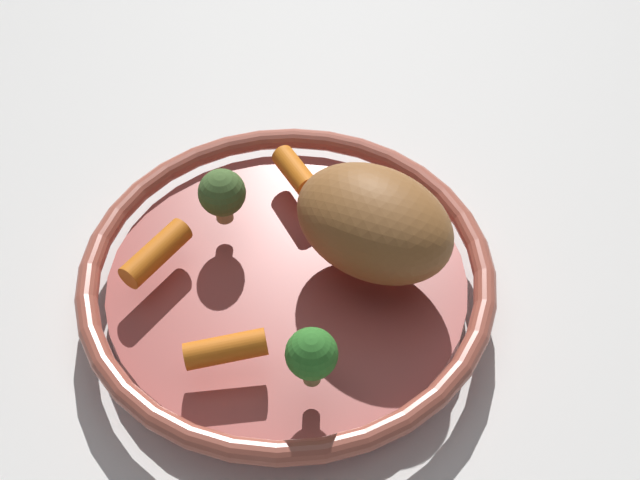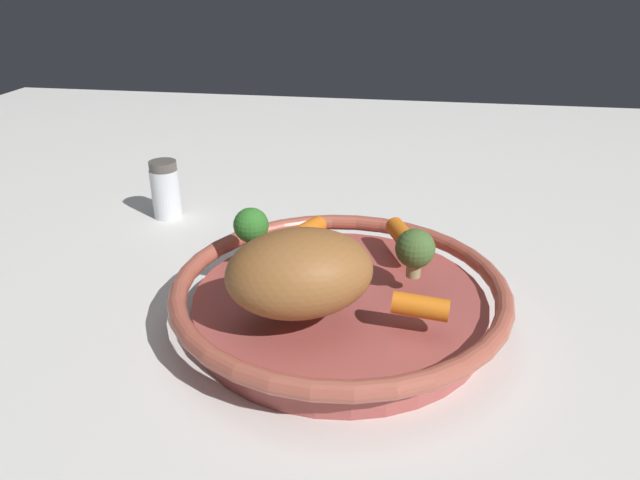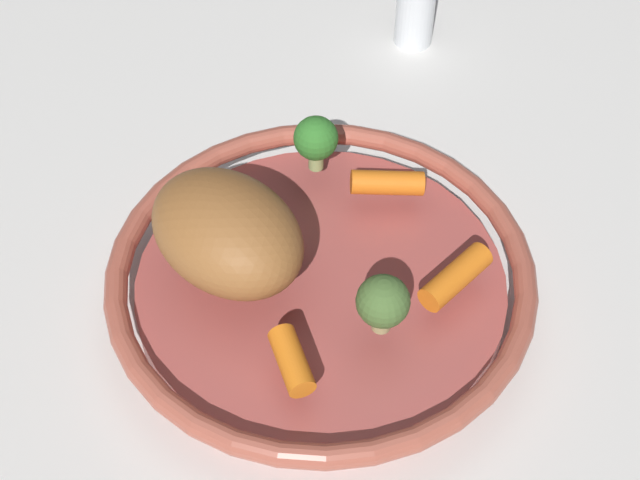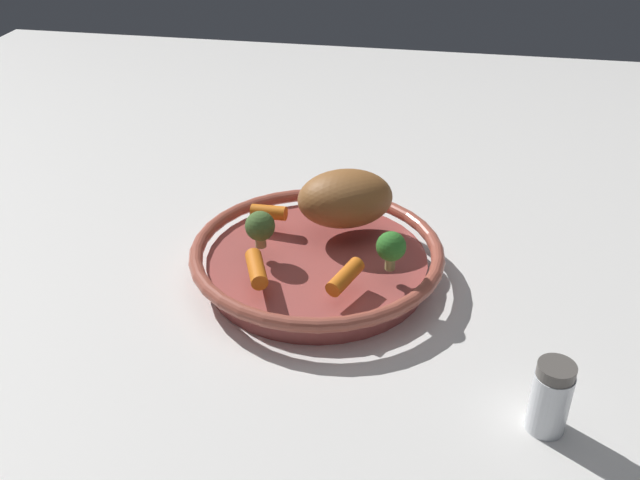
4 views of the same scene
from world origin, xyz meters
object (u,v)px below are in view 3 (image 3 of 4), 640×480
object	(u,v)px
serving_bowl	(321,283)
baby_carrot_right	(456,277)
baby_carrot_back	(292,361)
broccoli_floret_small	(316,139)
baby_carrot_center	(387,183)
salt_shaker	(415,8)
roast_chicken_piece	(227,232)
broccoli_floret_mid	(383,302)

from	to	relation	value
serving_bowl	baby_carrot_right	distance (m)	0.11
baby_carrot_back	broccoli_floret_small	size ratio (longest dim) A/B	0.96
baby_carrot_center	salt_shaker	distance (m)	0.28
salt_shaker	serving_bowl	bearing A→B (deg)	-129.37
baby_carrot_center	broccoli_floret_small	distance (m)	0.07
roast_chicken_piece	broccoli_floret_small	size ratio (longest dim) A/B	2.53
roast_chicken_piece	broccoli_floret_small	world-z (taller)	roast_chicken_piece
broccoli_floret_small	baby_carrot_back	bearing A→B (deg)	-118.32
roast_chicken_piece	baby_carrot_back	distance (m)	0.11
salt_shaker	broccoli_floret_mid	bearing A→B (deg)	-121.21
broccoli_floret_mid	salt_shaker	world-z (taller)	broccoli_floret_mid
serving_bowl	baby_carrot_back	bearing A→B (deg)	-125.83
baby_carrot_back	salt_shaker	bearing A→B (deg)	51.38
broccoli_floret_mid	broccoli_floret_small	size ratio (longest dim) A/B	0.97
baby_carrot_right	broccoli_floret_mid	size ratio (longest dim) A/B	1.27
broccoli_floret_small	roast_chicken_piece	bearing A→B (deg)	-144.93
serving_bowl	broccoli_floret_mid	size ratio (longest dim) A/B	6.69
broccoli_floret_small	salt_shaker	world-z (taller)	broccoli_floret_small
roast_chicken_piece	salt_shaker	bearing A→B (deg)	40.67
baby_carrot_center	baby_carrot_right	world-z (taller)	baby_carrot_center
baby_carrot_right	baby_carrot_back	distance (m)	0.15
roast_chicken_piece	baby_carrot_back	bearing A→B (deg)	-86.11
serving_bowl	baby_carrot_center	distance (m)	0.10
broccoli_floret_mid	broccoli_floret_small	xyz separation A→B (m)	(0.02, 0.18, 0.00)
broccoli_floret_mid	baby_carrot_right	bearing A→B (deg)	10.04
baby_carrot_center	serving_bowl	bearing A→B (deg)	-148.51
broccoli_floret_small	salt_shaker	xyz separation A→B (m)	(0.20, 0.18, -0.04)
baby_carrot_center	baby_carrot_back	distance (m)	0.20
broccoli_floret_mid	salt_shaker	bearing A→B (deg)	58.79
baby_carrot_center	baby_carrot_right	bearing A→B (deg)	-88.52
baby_carrot_right	baby_carrot_back	world-z (taller)	same
baby_carrot_back	baby_carrot_center	bearing A→B (deg)	42.92
serving_bowl	baby_carrot_center	world-z (taller)	baby_carrot_center
roast_chicken_piece	salt_shaker	xyz separation A→B (m)	(0.30, 0.26, -0.05)
serving_bowl	baby_carrot_center	size ratio (longest dim) A/B	5.64
baby_carrot_back	salt_shaker	distance (m)	0.47
serving_bowl	roast_chicken_piece	distance (m)	0.10
baby_carrot_center	broccoli_floret_small	size ratio (longest dim) A/B	1.16
serving_bowl	baby_carrot_right	world-z (taller)	baby_carrot_right
baby_carrot_right	salt_shaker	bearing A→B (deg)	66.88
baby_carrot_center	broccoli_floret_small	world-z (taller)	broccoli_floret_small
baby_carrot_right	baby_carrot_back	bearing A→B (deg)	-172.24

